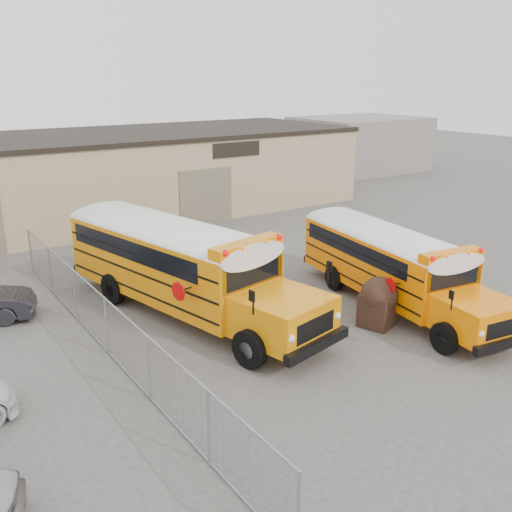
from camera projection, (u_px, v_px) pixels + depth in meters
ground at (331, 341)px, 17.60m from camera, size 120.00×120.00×0.00m
warehouse at (102, 175)px, 32.67m from camera, size 30.20×10.20×4.67m
chainlink_fence at (107, 326)px, 16.50m from camera, size 0.07×18.07×1.81m
distant_building_right at (359, 144)px, 48.67m from camera, size 10.00×8.00×4.40m
school_bus_left at (79, 226)px, 23.67m from camera, size 4.93×11.25×3.20m
school_bus_right at (310, 224)px, 24.98m from camera, size 3.58×9.57×2.73m
tarp_bundle at (379, 301)px, 18.47m from camera, size 1.36×1.29×1.66m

